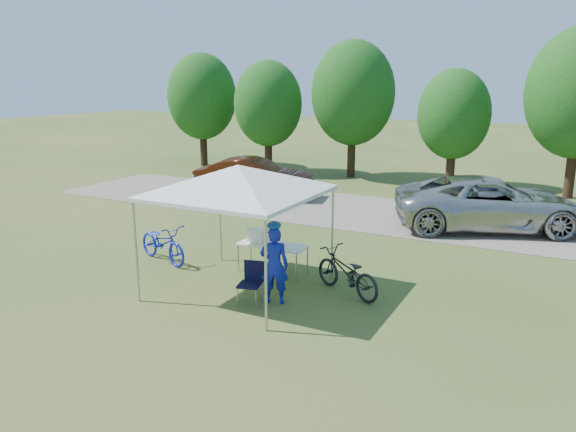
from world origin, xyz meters
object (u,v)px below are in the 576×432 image
folding_chair (252,279)px  cooler (257,235)px  bike_dark (347,272)px  bike_blue (163,243)px  folding_table (272,246)px  cyclist (274,265)px  sedan (255,178)px  minivan (491,203)px

folding_chair → cooler: size_ratio=1.90×
cooler → bike_dark: cooler is taller
cooler → bike_blue: size_ratio=0.24×
folding_table → folding_chair: folding_chair is taller
cooler → bike_dark: (2.48, -0.51, -0.35)m
folding_chair → cyclist: 0.54m
cooler → cyclist: (1.35, -1.62, -0.04)m
folding_table → cooler: 0.46m
folding_table → cooler: bearing=180.0°
bike_dark → sedan: bearing=-112.2°
cooler → cyclist: size_ratio=0.28×
bike_blue → sedan: 7.90m
minivan → folding_table: bearing=126.1°
cyclist → folding_table: bearing=-82.0°
bike_dark → cyclist: bearing=-19.1°
bike_blue → bike_dark: bearing=-71.0°
sedan → folding_table: bearing=-159.9°
folding_chair → cyclist: size_ratio=0.54×
folding_table → bike_blue: bike_blue is taller
bike_blue → bike_dark: (4.84, 0.09, -0.00)m
folding_table → sedan: size_ratio=0.37×
bike_blue → cooler: bearing=-57.9°
minivan → sedan: 8.68m
folding_chair → bike_dark: bike_dark is taller
bike_dark → sedan: 10.14m
folding_chair → cooler: bearing=103.2°
cooler → minivan: size_ratio=0.08×
bike_blue → sedan: size_ratio=0.41×
cyclist → minivan: (3.03, 7.96, 0.01)m
minivan → cyclist: bearing=137.3°
sedan → cooler: bearing=-162.3°
minivan → sedan: size_ratio=1.27×
minivan → bike_blue: bearing=113.9°
cyclist → minivan: cyclist is taller
bike_dark → sedan: sedan is taller
bike_blue → minivan: 9.68m
cyclist → bike_dark: cyclist is taller
folding_table → minivan: 7.48m
folding_chair → bike_blue: size_ratio=0.46×
bike_blue → minivan: (6.75, 6.93, 0.32)m
bike_blue → minivan: size_ratio=0.33×
cooler → sedan: (-4.27, 7.06, -0.08)m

